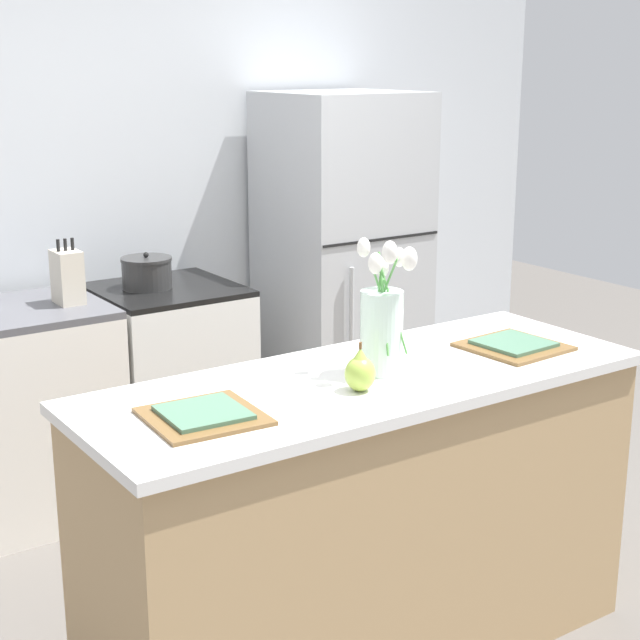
# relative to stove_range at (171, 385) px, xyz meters

# --- Properties ---
(back_wall) EXTENTS (5.20, 0.08, 2.70)m
(back_wall) POSITION_rel_stove_range_xyz_m (-0.10, 0.40, 0.90)
(back_wall) COLOR silver
(back_wall) RESTS_ON ground_plane
(kitchen_island) EXTENTS (1.80, 0.66, 0.96)m
(kitchen_island) POSITION_rel_stove_range_xyz_m (-0.10, -1.60, 0.03)
(kitchen_island) COLOR tan
(kitchen_island) RESTS_ON ground_plane
(stove_range) EXTENTS (0.60, 0.61, 0.91)m
(stove_range) POSITION_rel_stove_range_xyz_m (0.00, 0.00, 0.00)
(stove_range) COLOR silver
(stove_range) RESTS_ON ground_plane
(refrigerator) EXTENTS (0.68, 0.67, 1.73)m
(refrigerator) POSITION_rel_stove_range_xyz_m (0.95, 0.00, 0.41)
(refrigerator) COLOR #B7BABC
(refrigerator) RESTS_ON ground_plane
(flower_vase) EXTENTS (0.15, 0.18, 0.43)m
(flower_vase) POSITION_rel_stove_range_xyz_m (-0.04, -1.60, 0.66)
(flower_vase) COLOR silver
(flower_vase) RESTS_ON kitchen_island
(pear_figurine) EXTENTS (0.09, 0.09, 0.15)m
(pear_figurine) POSITION_rel_stove_range_xyz_m (-0.20, -1.70, 0.56)
(pear_figurine) COLOR #9EBC47
(pear_figurine) RESTS_ON kitchen_island
(plate_setting_left) EXTENTS (0.32, 0.32, 0.02)m
(plate_setting_left) POSITION_rel_stove_range_xyz_m (-0.68, -1.64, 0.51)
(plate_setting_left) COLOR brown
(plate_setting_left) RESTS_ON kitchen_island
(plate_setting_right) EXTENTS (0.32, 0.32, 0.02)m
(plate_setting_right) POSITION_rel_stove_range_xyz_m (0.48, -1.64, 0.51)
(plate_setting_right) COLOR brown
(plate_setting_right) RESTS_ON kitchen_island
(cooking_pot) EXTENTS (0.22, 0.22, 0.16)m
(cooking_pot) POSITION_rel_stove_range_xyz_m (-0.08, 0.03, 0.52)
(cooking_pot) COLOR #2D2D2D
(cooking_pot) RESTS_ON stove_range
(knife_block) EXTENTS (0.10, 0.14, 0.27)m
(knife_block) POSITION_rel_stove_range_xyz_m (-0.46, -0.04, 0.57)
(knife_block) COLOR beige
(knife_block) RESTS_ON back_counter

